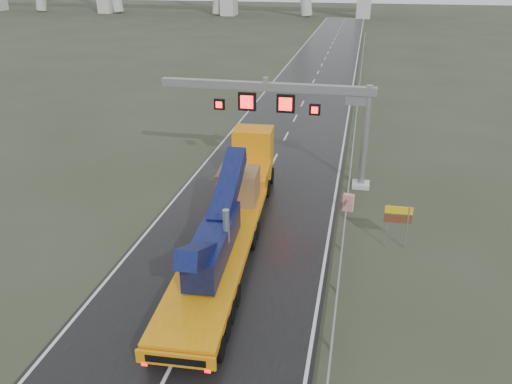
% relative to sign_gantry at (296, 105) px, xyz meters
% --- Properties ---
extents(ground, '(400.00, 400.00, 0.00)m').
position_rel_sign_gantry_xyz_m(ground, '(-2.10, -17.99, -5.61)').
color(ground, '#303626').
rests_on(ground, ground).
extents(road, '(11.00, 200.00, 0.02)m').
position_rel_sign_gantry_xyz_m(road, '(-2.10, 22.01, -5.60)').
color(road, black).
rests_on(road, ground).
extents(guardrail, '(0.20, 140.00, 1.40)m').
position_rel_sign_gantry_xyz_m(guardrail, '(4.00, 12.01, -4.91)').
color(guardrail, gray).
rests_on(guardrail, ground).
extents(sign_gantry, '(14.90, 1.20, 7.42)m').
position_rel_sign_gantry_xyz_m(sign_gantry, '(0.00, 0.00, 0.00)').
color(sign_gantry, beige).
rests_on(sign_gantry, ground).
extents(heavy_haul_truck, '(4.22, 20.54, 4.79)m').
position_rel_sign_gantry_xyz_m(heavy_haul_truck, '(-2.40, -7.85, -3.76)').
color(heavy_haul_truck, orange).
rests_on(heavy_haul_truck, ground).
extents(exit_sign_pair, '(1.49, 0.11, 2.54)m').
position_rel_sign_gantry_xyz_m(exit_sign_pair, '(6.82, -7.99, -3.83)').
color(exit_sign_pair, gray).
rests_on(exit_sign_pair, ground).
extents(striped_barrier, '(0.72, 0.47, 1.12)m').
position_rel_sign_gantry_xyz_m(striped_barrier, '(4.07, -3.99, -5.05)').
color(striped_barrier, red).
rests_on(striped_barrier, ground).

